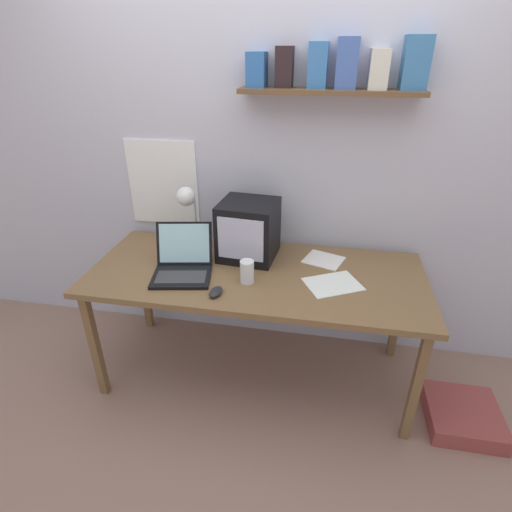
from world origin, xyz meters
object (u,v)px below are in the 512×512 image
Objects in this scene: computer_mouse at (216,292)px; floor_cushion at (462,416)px; corner_desk at (256,280)px; juice_glass at (247,273)px; loose_paper_near_monitor at (333,284)px; desk_lamp at (188,206)px; loose_paper_near_laptop at (324,260)px; crt_monitor at (248,230)px; laptop at (183,262)px.

computer_mouse reaches higher than floor_cushion.
corner_desk is 16.53× the size of computer_mouse.
juice_glass is 0.46m from loose_paper_near_monitor.
corner_desk is 4.68× the size of desk_lamp.
computer_mouse is 0.71m from loose_paper_near_laptop.
computer_mouse is 0.62m from loose_paper_near_monitor.
crt_monitor is at bearing 164.21° from floor_cushion.
laptop is at bearing -136.44° from crt_monitor.
loose_paper_near_monitor is at bearing -9.78° from laptop.
loose_paper_near_monitor is at bearing 171.01° from floor_cushion.
corner_desk is at bearing 171.46° from floor_cushion.
computer_mouse is 0.43× the size of loose_paper_near_laptop.
crt_monitor reaches higher than laptop.
loose_paper_near_monitor is at bearing -77.73° from loose_paper_near_laptop.
laptop reaches higher than floor_cushion.
loose_paper_near_monitor is (0.59, 0.21, -0.01)m from computer_mouse.
computer_mouse is 0.30× the size of floor_cushion.
loose_paper_near_monitor is (0.88, -0.28, -0.28)m from desk_lamp.
desk_lamp is 3.18× the size of juice_glass.
computer_mouse is at bearing -138.31° from loose_paper_near_laptop.
crt_monitor is 3.06× the size of computer_mouse.
desk_lamp reaches higher than loose_paper_near_monitor.
laptop reaches higher than juice_glass.
loose_paper_near_monitor is at bearing 5.27° from desk_lamp.
juice_glass is (0.42, -0.33, -0.22)m from desk_lamp.
desk_lamp reaches higher than computer_mouse.
juice_glass is at bearing -15.46° from desk_lamp.
corner_desk is 0.16m from juice_glass.
desk_lamp reaches higher than loose_paper_near_laptop.
crt_monitor is 0.48m from computer_mouse.
laptop is 1.44× the size of loose_paper_near_laptop.
crt_monitor is 1.00× the size of loose_paper_near_monitor.
laptop is 0.37m from desk_lamp.
corner_desk is 0.42m from laptop.
corner_desk is at bearing 172.27° from loose_paper_near_monitor.
corner_desk is at bearing -3.14° from desk_lamp.
juice_glass reaches higher than floor_cushion.
crt_monitor is at bearing 99.78° from juice_glass.
loose_paper_near_monitor is 0.90× the size of floor_cushion.
corner_desk is 0.43m from loose_paper_near_laptop.
loose_paper_near_laptop is 0.69× the size of floor_cushion.
laptop reaches higher than computer_mouse.
juice_glass is 0.33× the size of floor_cushion.
crt_monitor is at bearing 27.53° from laptop.
laptop is at bearing 173.55° from juice_glass.
laptop reaches higher than loose_paper_near_monitor.
loose_paper_near_laptop is 0.27m from loose_paper_near_monitor.
floor_cushion is at bearing 9.20° from desk_lamp.
laptop is (-0.32, -0.25, -0.11)m from crt_monitor.
laptop is at bearing 141.29° from computer_mouse.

